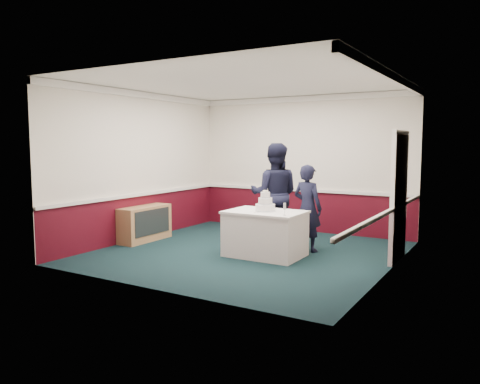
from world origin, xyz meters
The scene contains 9 objects.
ground centered at (0.00, 0.00, 0.00)m, with size 5.00×5.00×0.00m, color black.
room_shell centered at (0.08, 0.61, 1.97)m, with size 5.00×5.00×3.00m.
sideboard centered at (-2.28, -0.15, 0.35)m, with size 0.41×1.20×0.70m.
cake_table centered at (0.40, -0.06, 0.40)m, with size 1.32×0.92×0.79m.
wedding_cake centered at (0.40, -0.06, 0.90)m, with size 0.35×0.35×0.36m.
cake_knife centered at (0.37, -0.26, 0.79)m, with size 0.01×0.22×0.01m, color silver.
champagne_flute centered at (0.90, -0.34, 0.93)m, with size 0.05×0.05×0.21m.
person_man centered at (0.12, 0.88, 0.98)m, with size 0.95×0.74×1.96m, color black.
person_woman centered at (0.89, 0.67, 0.79)m, with size 0.58×0.38×1.58m, color black.
Camera 1 is at (4.10, -7.18, 1.95)m, focal length 35.00 mm.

